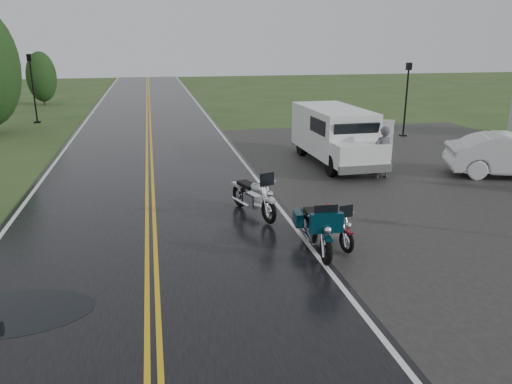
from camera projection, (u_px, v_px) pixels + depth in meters
ground at (152, 268)px, 11.12m from camera, size 120.00×120.00×0.00m
road at (149, 163)px, 20.47m from camera, size 8.00×100.00×0.04m
parking_pad at (461, 181)px, 17.95m from camera, size 14.00×24.00×0.03m
motorcycle_red at (347, 232)px, 11.63m from camera, size 1.02×2.02×1.14m
motorcycle_teal at (327, 239)px, 10.97m from camera, size 0.99×2.38×1.38m
motorcycle_silver at (269, 201)px, 13.45m from camera, size 1.52×2.50×1.39m
van_white at (333, 146)px, 18.19m from camera, size 2.32×5.88×2.29m
person_at_van at (382, 153)px, 17.99m from camera, size 0.74×0.53×1.90m
lamp_post_far_left at (33, 89)px, 29.87m from camera, size 0.35×0.35×4.12m
lamp_post_far_right at (406, 100)px, 25.67m from camera, size 0.33×0.33×3.81m
tree_left_far at (42, 82)px, 38.45m from camera, size 2.24×2.24×3.45m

